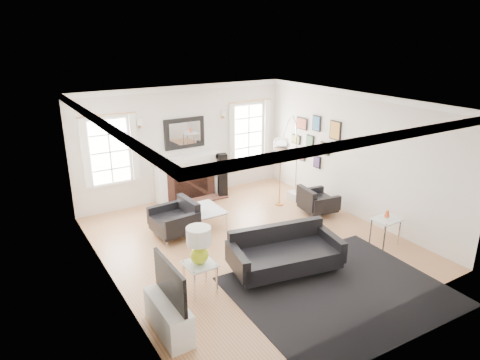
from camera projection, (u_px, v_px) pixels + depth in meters
floor at (250, 242)px, 8.60m from camera, size 6.00×6.00×0.00m
back_wall at (184, 143)px, 10.55m from camera, size 5.50×0.04×2.80m
front_wall at (372, 236)px, 5.73m from camera, size 5.50×0.04×2.80m
left_wall at (105, 205)px, 6.77m from camera, size 0.04×6.00×2.80m
right_wall at (354, 155)px, 9.51m from camera, size 0.04×6.00×2.80m
ceiling at (251, 102)px, 7.68m from camera, size 5.50×6.00×0.02m
crown_molding at (251, 105)px, 7.70m from camera, size 5.50×6.00×0.12m
fireplace at (189, 178)px, 10.66m from camera, size 1.70×0.69×1.11m
mantel_mirror at (185, 133)px, 10.43m from camera, size 1.05×0.07×0.75m
window_left at (110, 151)px, 9.57m from camera, size 1.24×0.15×1.62m
window_right at (248, 132)px, 11.41m from camera, size 1.24×0.15×1.62m
gallery_wall at (314, 138)px, 10.49m from camera, size 0.04×1.73×1.29m
tv_unit at (169, 312)px, 5.91m from camera, size 0.35×1.00×1.09m
area_rug at (340, 291)px, 6.95m from camera, size 3.40×2.88×0.01m
sofa at (284, 253)px, 7.45m from camera, size 2.05×1.22×0.63m
armchair_left at (176, 220)px, 8.77m from camera, size 0.87×0.95×0.61m
armchair_right at (316, 202)px, 9.81m from camera, size 0.83×0.90×0.54m
coffee_table at (200, 211)px, 9.12m from camera, size 0.91×0.91×0.40m
side_table_left at (200, 269)px, 6.81m from camera, size 0.47×0.47×0.52m
nesting_table at (386, 224)px, 8.35m from camera, size 0.50×0.42×0.55m
gourd_lamp at (199, 243)px, 6.66m from camera, size 0.39×0.39×0.63m
orange_vase at (387, 215)px, 8.28m from camera, size 0.10×0.10×0.16m
arc_floor_lamp at (290, 161)px, 9.51m from camera, size 1.67×1.54×2.36m
stick_floor_lamp at (281, 148)px, 9.98m from camera, size 0.33×0.33×1.64m
speaker_tower at (222, 175)px, 10.81m from camera, size 0.28×0.28×1.12m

